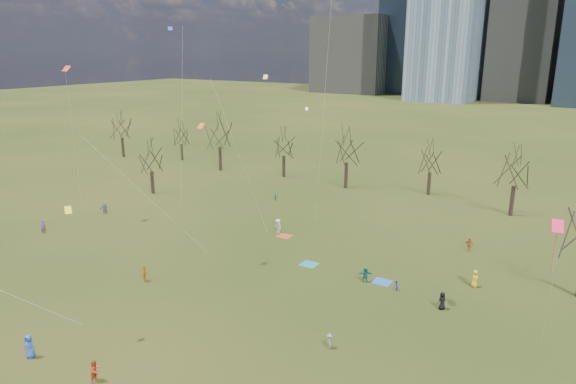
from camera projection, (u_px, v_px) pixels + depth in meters
The scene contains 20 objects.
ground at pixel (212, 305), 43.09m from camera, with size 500.00×500.00×0.00m, color black.
downtown_skyline at pixel (545, 2), 205.78m from camera, with size 212.50×78.00×118.00m.
bare_tree_row at pixel (383, 157), 71.87m from camera, with size 113.04×29.80×9.50m.
blanket_teal at pixel (309, 264), 51.12m from camera, with size 1.60×1.50×0.03m, color teal.
blanket_navy at pixel (382, 282), 47.27m from camera, with size 1.60×1.50×0.03m, color #2653B2.
blanket_crimson at pixel (285, 236), 58.87m from camera, with size 1.60×1.50×0.03m, color #B23F23.
person_0 at pixel (29, 346), 35.46m from camera, with size 0.85×0.56×1.75m, color #2A4AB6.
person_2 at pixel (95, 371), 32.97m from camera, with size 0.74×0.58×1.53m, color #BB361A.
person_3 at pixel (329, 341), 36.64m from camera, with size 0.75×0.43×1.16m, color slate.
person_4 at pixel (145, 274), 47.20m from camera, with size 0.90×0.37×1.53m, color orange.
person_5 at pixel (365, 274), 47.10m from camera, with size 1.37×0.44×1.48m, color #186F63.
person_6 at pixel (442, 301), 42.13m from camera, with size 0.74×0.48×1.52m, color black.
person_7 at pixel (43, 226), 59.67m from camera, with size 0.59×0.39×1.61m, color #6F468C.
person_8 at pixel (396, 285), 45.49m from camera, with size 0.47×0.36×0.96m, color #2734AA.
person_9 at pixel (278, 226), 59.78m from camera, with size 1.08×0.62×1.67m, color silver.
person_10 at pixel (469, 245), 54.20m from camera, with size 0.89×0.37×1.52m, color #C0511B.
person_11 at pixel (105, 208), 66.69m from camera, with size 1.51×0.48×1.63m, color slate.
person_12 at pixel (475, 279), 46.03m from camera, with size 0.80×0.52×1.64m, color yellow.
person_13 at pixel (276, 196), 72.54m from camera, with size 0.52×0.34×1.42m, color #197344.
kites_airborne at pixel (329, 137), 46.78m from camera, with size 60.53×55.76×32.42m.
Camera 1 is at (26.08, -29.63, 20.70)m, focal length 32.00 mm.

